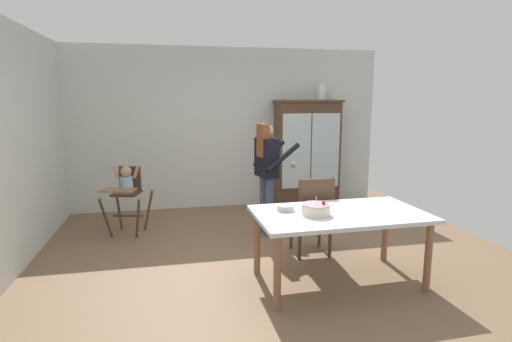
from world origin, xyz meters
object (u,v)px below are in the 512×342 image
object	(u,v)px
china_cabinet	(307,153)
serving_bowl	(286,208)
adult_person	(267,166)
dining_chair_far_side	(313,211)
dining_table	(339,220)
ceramic_vase	(321,93)
high_chair_with_toddler	(127,187)
birthday_cake	(316,209)

from	to	relation	value
china_cabinet	serving_bowl	size ratio (longest dim) A/B	10.20
adult_person	dining_chair_far_side	size ratio (longest dim) A/B	1.59
adult_person	serving_bowl	size ratio (longest dim) A/B	8.50
adult_person	serving_bowl	distance (m)	1.42
dining_table	dining_chair_far_side	xyz separation A→B (m)	(-0.02, 0.70, -0.10)
ceramic_vase	dining_table	bearing A→B (deg)	-107.23
high_chair_with_toddler	dining_table	xyz separation A→B (m)	(2.24, -2.03, 0.00)
dining_table	high_chair_with_toddler	bearing A→B (deg)	137.90
dining_table	ceramic_vase	bearing A→B (deg)	72.77
dining_table	dining_chair_far_side	size ratio (longest dim) A/B	1.79
high_chair_with_toddler	birthday_cake	size ratio (longest dim) A/B	3.39
adult_person	dining_table	distance (m)	1.65
adult_person	dining_table	xyz separation A→B (m)	(0.37, -1.57, -0.31)
china_cabinet	ceramic_vase	world-z (taller)	ceramic_vase
high_chair_with_toddler	serving_bowl	size ratio (longest dim) A/B	5.28
ceramic_vase	birthday_cake	bearing A→B (deg)	-111.56
ceramic_vase	serving_bowl	world-z (taller)	ceramic_vase
china_cabinet	high_chair_with_toddler	xyz separation A→B (m)	(-2.93, -0.94, -0.27)
high_chair_with_toddler	birthday_cake	xyz separation A→B (m)	(1.98, -2.06, 0.14)
adult_person	dining_chair_far_side	xyz separation A→B (m)	(0.35, -0.88, -0.41)
dining_chair_far_side	adult_person	bearing A→B (deg)	-66.70
adult_person	birthday_cake	world-z (taller)	adult_person
ceramic_vase	birthday_cake	xyz separation A→B (m)	(-1.19, -3.00, -1.16)
dining_table	birthday_cake	world-z (taller)	birthday_cake
high_chair_with_toddler	dining_table	bearing A→B (deg)	-26.32
adult_person	dining_chair_far_side	world-z (taller)	adult_person
ceramic_vase	dining_chair_far_side	distance (m)	2.83
birthday_cake	serving_bowl	world-z (taller)	birthday_cake
ceramic_vase	birthday_cake	distance (m)	3.43
birthday_cake	ceramic_vase	bearing A→B (deg)	68.44
china_cabinet	ceramic_vase	bearing A→B (deg)	0.89
china_cabinet	serving_bowl	world-z (taller)	china_cabinet
high_chair_with_toddler	dining_table	distance (m)	3.02
dining_table	birthday_cake	size ratio (longest dim) A/B	6.12
adult_person	serving_bowl	bearing A→B (deg)	160.50
birthday_cake	china_cabinet	bearing A→B (deg)	72.47
ceramic_vase	adult_person	distance (m)	2.14
high_chair_with_toddler	serving_bowl	xyz separation A→B (m)	(1.73, -1.85, 0.11)
adult_person	high_chair_with_toddler	bearing A→B (deg)	62.86
china_cabinet	dining_table	bearing A→B (deg)	-102.95
high_chair_with_toddler	dining_table	world-z (taller)	high_chair_with_toddler
ceramic_vase	high_chair_with_toddler	distance (m)	3.55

